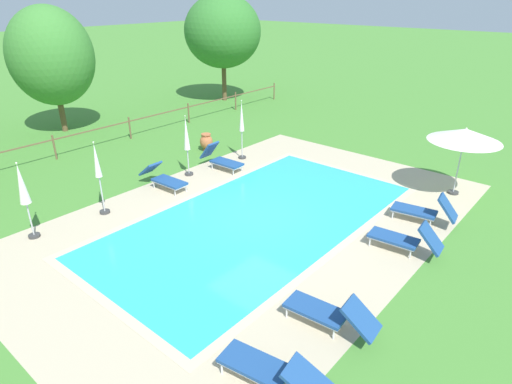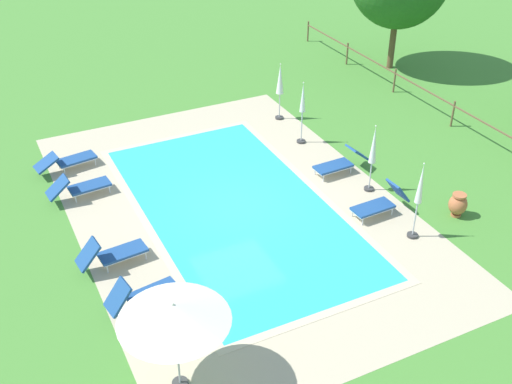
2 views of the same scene
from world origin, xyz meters
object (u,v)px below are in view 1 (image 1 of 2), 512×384
(patio_umbrella_closed_row_centre, at_px, (98,169))
(tree_west_mid, at_px, (51,56))
(patio_umbrella_closed_row_mid_east, at_px, (187,139))
(terracotta_urn_near_fence, at_px, (206,142))
(sun_lounger_south_mid, at_px, (269,369))
(sun_lounger_north_far, at_px, (404,239))
(patio_umbrella_closed_row_west, at_px, (242,123))
(tree_centre, at_px, (223,32))
(sun_lounger_south_near_corner, at_px, (164,178))
(patio_umbrella_open_foreground, at_px, (465,135))
(patio_umbrella_closed_row_mid_west, at_px, (23,189))
(sun_lounger_north_near_steps, at_px, (222,159))
(sun_lounger_north_mid, at_px, (328,312))
(sun_lounger_north_end, at_px, (423,210))

(patio_umbrella_closed_row_centre, xyz_separation_m, tree_west_mid, (3.68, 9.50, 2.12))
(patio_umbrella_closed_row_mid_east, height_order, terracotta_urn_near_fence, patio_umbrella_closed_row_mid_east)
(sun_lounger_south_mid, relative_size, patio_umbrella_closed_row_centre, 0.90)
(sun_lounger_north_far, height_order, patio_umbrella_closed_row_mid_east, patio_umbrella_closed_row_mid_east)
(patio_umbrella_closed_row_west, bearing_deg, terracotta_urn_near_fence, 98.59)
(patio_umbrella_closed_row_centre, height_order, tree_centre, tree_centre)
(sun_lounger_south_near_corner, height_order, tree_centre, tree_centre)
(patio_umbrella_open_foreground, relative_size, patio_umbrella_closed_row_centre, 1.00)
(sun_lounger_north_far, bearing_deg, sun_lounger_south_mid, -179.97)
(patio_umbrella_open_foreground, bearing_deg, patio_umbrella_closed_row_mid_east, 120.25)
(sun_lounger_south_near_corner, relative_size, patio_umbrella_closed_row_mid_west, 0.88)
(sun_lounger_north_near_steps, height_order, patio_umbrella_closed_row_mid_west, patio_umbrella_closed_row_mid_west)
(sun_lounger_north_far, xyz_separation_m, sun_lounger_south_mid, (-5.74, -0.00, -0.04))
(sun_lounger_north_far, bearing_deg, sun_lounger_north_mid, -179.83)
(tree_west_mid, bearing_deg, sun_lounger_south_mid, -107.17)
(sun_lounger_north_end, relative_size, sun_lounger_south_near_corner, 0.96)
(sun_lounger_north_mid, height_order, sun_lounger_north_far, sun_lounger_north_far)
(sun_lounger_south_near_corner, height_order, patio_umbrella_closed_row_centre, patio_umbrella_closed_row_centre)
(patio_umbrella_closed_row_mid_east, relative_size, tree_centre, 0.37)
(sun_lounger_north_near_steps, xyz_separation_m, tree_west_mid, (-1.44, 9.66, 3.22))
(sun_lounger_north_far, distance_m, patio_umbrella_closed_row_mid_west, 10.39)
(sun_lounger_north_end, bearing_deg, sun_lounger_north_near_steps, 96.11)
(sun_lounger_north_near_steps, relative_size, patio_umbrella_closed_row_mid_east, 0.80)
(sun_lounger_north_near_steps, xyz_separation_m, sun_lounger_north_mid, (-4.95, -7.95, -0.02))
(sun_lounger_north_near_steps, relative_size, patio_umbrella_closed_row_centre, 0.79)
(sun_lounger_north_near_steps, xyz_separation_m, sun_lounger_north_far, (-1.14, -7.94, -0.01))
(sun_lounger_north_near_steps, distance_m, patio_umbrella_closed_row_centre, 5.24)
(patio_umbrella_open_foreground, relative_size, patio_umbrella_closed_row_west, 0.96)
(patio_umbrella_closed_row_west, relative_size, patio_umbrella_closed_row_mid_west, 1.08)
(sun_lounger_north_mid, height_order, tree_west_mid, tree_west_mid)
(patio_umbrella_closed_row_centre, bearing_deg, patio_umbrella_closed_row_west, 0.14)
(tree_west_mid, bearing_deg, patio_umbrella_closed_row_west, -73.34)
(sun_lounger_north_near_steps, distance_m, sun_lounger_south_mid, 10.51)
(sun_lounger_south_mid, height_order, patio_umbrella_closed_row_centre, patio_umbrella_closed_row_centre)
(sun_lounger_north_mid, relative_size, tree_west_mid, 0.34)
(sun_lounger_north_end, distance_m, patio_umbrella_closed_row_centre, 9.93)
(tree_west_mid, bearing_deg, sun_lounger_north_end, -82.57)
(patio_umbrella_closed_row_centre, bearing_deg, tree_west_mid, 68.82)
(patio_umbrella_closed_row_mid_west, height_order, tree_centre, tree_centre)
(patio_umbrella_open_foreground, relative_size, tree_west_mid, 0.40)
(patio_umbrella_open_foreground, height_order, patio_umbrella_closed_row_centre, patio_umbrella_closed_row_centre)
(patio_umbrella_closed_row_mid_east, xyz_separation_m, tree_centre, (10.01, 7.81, 2.74))
(sun_lounger_north_near_steps, xyz_separation_m, tree_centre, (8.73, 8.32, 3.79))
(sun_lounger_south_near_corner, height_order, sun_lounger_south_mid, sun_lounger_south_near_corner)
(sun_lounger_north_end, relative_size, tree_centre, 0.30)
(sun_lounger_south_mid, bearing_deg, sun_lounger_north_far, 0.03)
(patio_umbrella_closed_row_mid_west, xyz_separation_m, tree_west_mid, (5.81, 9.28, 2.10))
(patio_umbrella_closed_row_west, distance_m, terracotta_urn_near_fence, 2.19)
(sun_lounger_north_mid, distance_m, sun_lounger_south_near_corner, 8.54)
(patio_umbrella_closed_row_centre, bearing_deg, sun_lounger_north_mid, -88.84)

